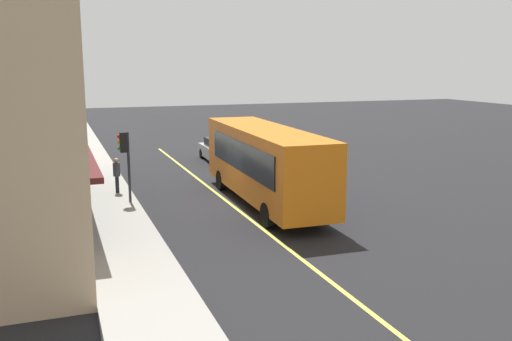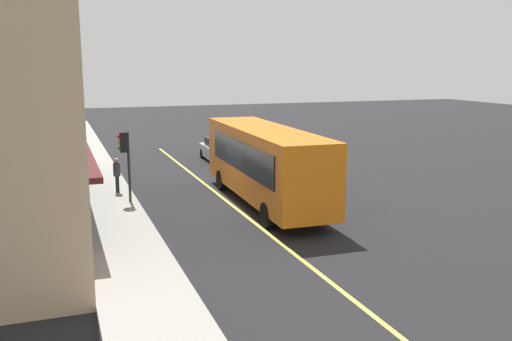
% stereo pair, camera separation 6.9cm
% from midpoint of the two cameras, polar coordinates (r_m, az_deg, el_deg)
% --- Properties ---
extents(ground, '(120.00, 120.00, 0.00)m').
position_cam_midpoint_polar(ground, '(25.81, -2.56, -3.42)').
color(ground, black).
extents(sidewalk, '(80.00, 2.68, 0.15)m').
position_cam_midpoint_polar(sidewalk, '(24.79, -14.42, -4.18)').
color(sidewalk, '#9E9B93').
rests_on(sidewalk, ground).
extents(lane_centre_stripe, '(36.00, 0.16, 0.01)m').
position_cam_midpoint_polar(lane_centre_stripe, '(25.81, -2.56, -3.41)').
color(lane_centre_stripe, '#D8D14C').
rests_on(lane_centre_stripe, ground).
extents(bus, '(11.19, 2.83, 3.50)m').
position_cam_midpoint_polar(bus, '(25.38, 0.97, 0.93)').
color(bus, orange).
rests_on(bus, ground).
extents(traffic_light, '(0.30, 0.52, 3.20)m').
position_cam_midpoint_polar(traffic_light, '(25.71, -13.15, 2.01)').
color(traffic_light, '#2D2D33').
rests_on(traffic_light, sidewalk).
extents(car_silver, '(4.34, 1.95, 1.52)m').
position_cam_midpoint_polar(car_silver, '(36.98, -3.69, 2.11)').
color(car_silver, '#B7BABF').
rests_on(car_silver, ground).
extents(pedestrian_mid_block, '(0.34, 0.34, 1.72)m').
position_cam_midpoint_polar(pedestrian_mid_block, '(27.94, -13.92, -0.14)').
color(pedestrian_mid_block, black).
rests_on(pedestrian_mid_block, sidewalk).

